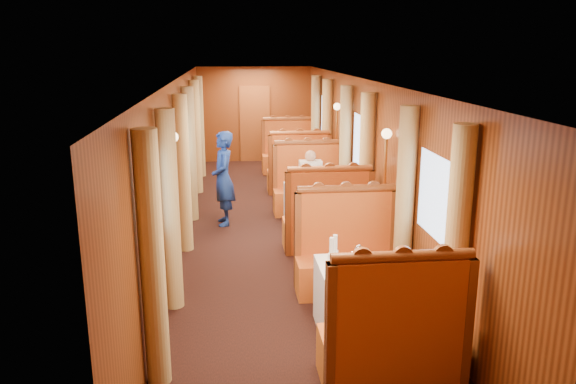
{
  "coord_description": "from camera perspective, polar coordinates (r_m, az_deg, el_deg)",
  "views": [
    {
      "loc": [
        -0.67,
        -8.97,
        3.0
      ],
      "look_at": [
        0.11,
        -1.5,
        1.05
      ],
      "focal_mm": 35.0,
      "sensor_mm": 36.0,
      "label": 1
    }
  ],
  "objects": [
    {
      "name": "wall_far",
      "position": [
        15.09,
        -3.4,
        7.86
      ],
      "size": [
        3.0,
        0.01,
        2.5
      ],
      "primitive_type": null,
      "rotation": [
        1.57,
        0.0,
        0.0
      ],
      "color": "brown",
      "rests_on": "floor"
    },
    {
      "name": "doorway_far",
      "position": [
        15.09,
        -3.38,
        6.91
      ],
      "size": [
        0.8,
        0.04,
        2.0
      ],
      "primitive_type": "cube",
      "color": "brown",
      "rests_on": "floor"
    },
    {
      "name": "curtain_right_mid_a",
      "position": [
        8.64,
        7.93,
        2.22
      ],
      "size": [
        0.22,
        0.22,
        2.35
      ],
      "primitive_type": "cylinder",
      "color": "tan",
      "rests_on": "floor"
    },
    {
      "name": "curtain_left_near_a",
      "position": [
        5.09,
        -13.63,
        -6.91
      ],
      "size": [
        0.22,
        0.22,
        2.35
      ],
      "primitive_type": "cylinder",
      "color": "tan",
      "rests_on": "floor"
    },
    {
      "name": "window_right_far",
      "position": [
        12.75,
        3.86,
        7.54
      ],
      "size": [
        0.01,
        1.2,
        0.9
      ],
      "primitive_type": null,
      "rotation": [
        1.57,
        0.0,
        -1.57
      ],
      "color": "#90ADD4",
      "rests_on": "wall_right"
    },
    {
      "name": "sconce_right_fore",
      "position": [
        7.69,
        9.83,
        2.2
      ],
      "size": [
        0.14,
        0.14,
        1.95
      ],
      "color": "#BF8C3F",
      "rests_on": "floor"
    },
    {
      "name": "window_left_near",
      "position": [
        5.75,
        -13.85,
        -1.53
      ],
      "size": [
        0.01,
        1.2,
        0.9
      ],
      "primitive_type": null,
      "rotation": [
        1.57,
        0.0,
        1.57
      ],
      "color": "#90ADD4",
      "rests_on": "wall_left"
    },
    {
      "name": "tea_tray",
      "position": [
        5.99,
        7.28,
        -7.56
      ],
      "size": [
        0.34,
        0.27,
        0.01
      ],
      "primitive_type": "cube",
      "rotation": [
        0.0,
        0.0,
        -0.02
      ],
      "color": "silver",
      "rests_on": "table_near"
    },
    {
      "name": "curtain_left_near_b",
      "position": [
        6.55,
        -11.92,
        -1.94
      ],
      "size": [
        0.22,
        0.22,
        2.35
      ],
      "primitive_type": "cylinder",
      "color": "tan",
      "rests_on": "floor"
    },
    {
      "name": "rose_vase_mid",
      "position": [
        9.34,
        3.06,
        1.7
      ],
      "size": [
        0.06,
        0.06,
        0.36
      ],
      "rotation": [
        0.0,
        0.0,
        0.26
      ],
      "color": "silver",
      "rests_on": "table_mid"
    },
    {
      "name": "curtain_left_mid_a",
      "position": [
        8.42,
        -10.63,
        1.78
      ],
      "size": [
        0.22,
        0.22,
        2.35
      ],
      "primitive_type": "cylinder",
      "color": "tan",
      "rests_on": "floor"
    },
    {
      "name": "curtain_left_far_b",
      "position": [
        13.4,
        -8.99,
        6.54
      ],
      "size": [
        0.22,
        0.22,
        2.35
      ],
      "primitive_type": "cylinder",
      "color": "tan",
      "rests_on": "floor"
    },
    {
      "name": "curtain_left_far_a",
      "position": [
        11.86,
        -9.35,
        5.5
      ],
      "size": [
        0.22,
        0.22,
        2.35
      ],
      "primitive_type": "cylinder",
      "color": "tan",
      "rests_on": "floor"
    },
    {
      "name": "floor",
      "position": [
        9.49,
        -1.59,
        -3.89
      ],
      "size": [
        3.0,
        12.0,
        0.01
      ],
      "primitive_type": null,
      "color": "black",
      "rests_on": "ground"
    },
    {
      "name": "window_right_mid",
      "position": [
        9.36,
        7.48,
        4.89
      ],
      "size": [
        0.01,
        1.2,
        0.9
      ],
      "primitive_type": null,
      "rotation": [
        1.57,
        0.0,
        -1.57
      ],
      "color": "#90ADD4",
      "rests_on": "wall_right"
    },
    {
      "name": "window_left_mid",
      "position": [
        9.14,
        -11.0,
        4.52
      ],
      "size": [
        0.01,
        1.2,
        0.9
      ],
      "primitive_type": null,
      "rotation": [
        1.57,
        0.0,
        1.57
      ],
      "color": "#90ADD4",
      "rests_on": "wall_left"
    },
    {
      "name": "steward",
      "position": [
        9.66,
        -6.59,
        1.36
      ],
      "size": [
        0.45,
        0.63,
        1.62
      ],
      "primitive_type": "imported",
      "rotation": [
        0.0,
        0.0,
        -1.46
      ],
      "color": "navy",
      "rests_on": "floor"
    },
    {
      "name": "curtain_right_mid_b",
      "position": [
        10.13,
        5.84,
        4.1
      ],
      "size": [
        0.22,
        0.22,
        2.35
      ],
      "primitive_type": "cylinder",
      "color": "tan",
      "rests_on": "floor"
    },
    {
      "name": "fruit_plate",
      "position": [
        6.05,
        11.27,
        -7.37
      ],
      "size": [
        0.2,
        0.2,
        0.05
      ],
      "rotation": [
        0.0,
        0.0,
        -0.23
      ],
      "color": "white",
      "rests_on": "table_near"
    },
    {
      "name": "curtain_right_near_b",
      "position": [
        6.83,
        11.77,
        -1.26
      ],
      "size": [
        0.22,
        0.22,
        2.35
      ],
      "primitive_type": "cylinder",
      "color": "tan",
      "rests_on": "floor"
    },
    {
      "name": "teapot_back",
      "position": [
        6.11,
        7.21,
        -6.45
      ],
      "size": [
        0.19,
        0.15,
        0.15
      ],
      "primitive_type": null,
      "rotation": [
        0.0,
        0.0,
        -0.09
      ],
      "color": "silver",
      "rests_on": "tea_tray"
    },
    {
      "name": "curtain_right_far_b",
      "position": [
        13.54,
        2.84,
        6.78
      ],
      "size": [
        0.22,
        0.22,
        2.35
      ],
      "primitive_type": "cylinder",
      "color": "tan",
      "rests_on": "floor"
    },
    {
      "name": "banquette_near_fwd",
      "position": [
        5.34,
        10.62,
        -14.55
      ],
      "size": [
        1.3,
        0.55,
        1.34
      ],
      "color": "#AD2F13",
      "rests_on": "floor"
    },
    {
      "name": "wall_right",
      "position": [
        9.4,
        7.53,
        3.69
      ],
      "size": [
        0.01,
        12.0,
        2.5
      ],
      "primitive_type": null,
      "rotation": [
        1.57,
        0.0,
        -1.57
      ],
      "color": "brown",
      "rests_on": "floor"
    },
    {
      "name": "teapot_right",
      "position": [
        5.96,
        7.79,
        -7.18
      ],
      "size": [
        0.16,
        0.14,
        0.11
      ],
      "primitive_type": null,
      "rotation": [
        0.0,
        0.0,
        -0.32
      ],
      "color": "silver",
      "rests_on": "tea_tray"
    },
    {
      "name": "sconce_left_fore",
      "position": [
        7.44,
        -11.43,
        1.71
      ],
      "size": [
        0.14,
        0.14,
        1.95
      ],
      "color": "#BF8C3F",
      "rests_on": "floor"
    },
    {
      "name": "ceiling",
      "position": [
        9.01,
        -1.7,
        11.36
      ],
      "size": [
        3.0,
        12.0,
        0.01
      ],
      "primitive_type": null,
      "rotation": [
        3.14,
        0.0,
        0.0
      ],
      "color": "silver",
      "rests_on": "wall_left"
    },
    {
      "name": "sconce_left_aft",
      "position": [
        10.87,
        -9.78,
        5.79
      ],
      "size": [
        0.14,
        0.14,
        1.95
      ],
      "color": "#BF8C3F",
      "rests_on": "floor"
    },
    {
      "name": "window_right_near",
      "position": [
        6.08,
        15.04,
        -0.72
      ],
      "size": [
        0.01,
        1.2,
        0.9
      ],
      "primitive_type": null,
      "rotation": [
        1.57,
        0.0,
        -1.57
      ],
      "color": "#90ADD4",
      "rests_on": "wall_right"
    },
    {
      "name": "banquette_near_aft",
      "position": [
        7.12,
        6.02,
        -6.73
      ],
      "size": [
        1.3,
        0.55,
        1.34
      ],
      "color": "#AD2F13",
      "rests_on": "floor"
    },
    {
      "name": "wall_near",
      "position": [
        3.52,
        6.12,
        -15.39
      ],
      "size": [
        3.0,
        0.01,
        2.5
      ],
      "primitive_type": null,
      "rotation": [
        -1.57,
        0.0,
        0.0
      ],
      "color": "brown",
      "rests_on": "floor"
    },
    {
      "name": "teapot_left",
      "position": [
        5.95,
        6.99,
        -7.16
      ],
      "size": [
        0.18,
        0.16,
        0.12
      ],
      "primitive_type": null,
      "rotation": [
        0.0,
        0.0,
        -0.33
      ],
      "color": "silver",
      "rests_on": "tea_tray"
    },
    {
      "name": "curtain_right_far_a",
      "position": [
        12.01,
        3.97,
        5.78
      ],
      "size": [
        0.22,
        0.22,
        2.35
      ],
      "primitive_type": "cylinder",
      "color": "tan",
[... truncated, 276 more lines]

